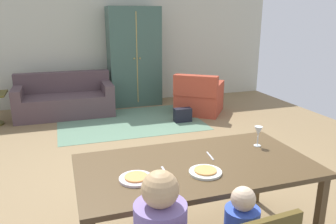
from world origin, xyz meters
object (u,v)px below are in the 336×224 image
at_px(armoire, 134,57).
at_px(handbag, 183,115).
at_px(plate_near_man, 136,179).
at_px(couch, 65,100).
at_px(plate_near_child, 205,172).
at_px(dining_table, 196,171).
at_px(wine_glass, 258,132).
at_px(armchair, 199,98).

xyz_separation_m(armoire, handbag, (0.54, -1.58, -0.92)).
bearing_deg(plate_near_man, couch, 95.14).
distance_m(plate_near_child, handbag, 3.71).
height_order(dining_table, wine_glass, wine_glass).
bearing_deg(wine_glass, plate_near_child, -152.15).
xyz_separation_m(plate_near_man, armoire, (1.11, 4.99, 0.28)).
distance_m(wine_glass, handbag, 3.24).
distance_m(dining_table, plate_near_man, 0.54).
xyz_separation_m(plate_near_child, couch, (-0.93, 4.63, -0.47)).
height_order(plate_near_man, couch, couch).
height_order(plate_near_man, wine_glass, wine_glass).
bearing_deg(dining_table, plate_near_man, -167.02).
relative_size(plate_near_child, handbag, 0.78).
bearing_deg(armoire, armchair, -46.65).
bearing_deg(wine_glass, plate_near_man, -165.98).
bearing_deg(plate_near_man, armoire, 77.51).
relative_size(armoire, handbag, 6.56).
bearing_deg(plate_near_man, armchair, 60.75).
height_order(plate_near_man, armoire, armoire).
xyz_separation_m(armchair, armoire, (-1.06, 1.12, 0.73)).
height_order(plate_near_child, handbag, plate_near_child).
bearing_deg(handbag, dining_table, -108.93).
bearing_deg(dining_table, handbag, 71.07).
relative_size(plate_near_child, armchair, 0.21).
relative_size(plate_near_man, armoire, 0.12).
relative_size(plate_near_child, couch, 0.14).
distance_m(dining_table, wine_glass, 0.73).
relative_size(plate_near_man, handbag, 0.78).
bearing_deg(couch, dining_table, -78.18).
xyz_separation_m(dining_table, plate_near_man, (-0.52, -0.12, 0.07)).
distance_m(dining_table, armchair, 4.11).
xyz_separation_m(wine_glass, armoire, (-0.10, 4.69, 0.16)).
bearing_deg(handbag, plate_near_man, -115.80).
height_order(couch, armchair, same).
bearing_deg(plate_near_man, wine_glass, 14.02).
xyz_separation_m(plate_near_man, handbag, (1.65, 3.41, -0.64)).
bearing_deg(plate_near_child, couch, 101.38).
relative_size(couch, handbag, 5.78).
bearing_deg(plate_near_man, handbag, 64.20).
distance_m(plate_near_man, handbag, 3.84).
distance_m(wine_glass, couch, 4.60).
relative_size(dining_table, plate_near_man, 7.57).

